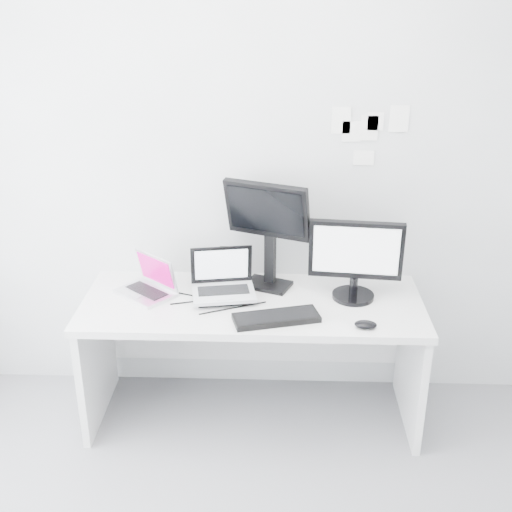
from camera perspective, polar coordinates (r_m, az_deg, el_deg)
back_wall at (r=3.52m, az=-0.11°, el=7.65°), size 3.60×0.00×3.60m
desk at (r=3.61m, az=-0.31°, el=-9.17°), size 1.80×0.70×0.73m
macbook at (r=3.49m, az=-9.87°, el=-1.74°), size 0.37×0.36×0.22m
speaker at (r=3.58m, az=-2.44°, el=-0.92°), size 0.13×0.13×0.20m
dell_laptop at (r=3.39m, az=-2.91°, el=-1.77°), size 0.37×0.31×0.27m
rear_monitor at (r=3.46m, az=1.10°, el=1.98°), size 0.49×0.33×0.63m
samsung_monitor at (r=3.40m, az=8.76°, el=-0.29°), size 0.51×0.27×0.45m
keyboard at (r=3.24m, az=1.80°, el=-5.47°), size 0.45×0.26×0.03m
mouse at (r=3.21m, az=9.64°, el=-5.98°), size 0.12×0.08×0.04m
wall_note_0 at (r=3.46m, az=7.51°, el=11.79°), size 0.10×0.00×0.14m
wall_note_1 at (r=3.49m, az=9.97°, el=11.05°), size 0.09×0.00×0.13m
wall_note_2 at (r=3.50m, az=12.51°, el=11.74°), size 0.10×0.00×0.14m
wall_note_3 at (r=3.52m, az=9.46°, el=8.52°), size 0.11×0.00×0.08m
wall_note_4 at (r=3.48m, az=10.49°, el=11.60°), size 0.08×0.00×0.09m
wall_note_5 at (r=3.48m, az=8.41°, el=10.82°), size 0.10×0.00×0.11m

